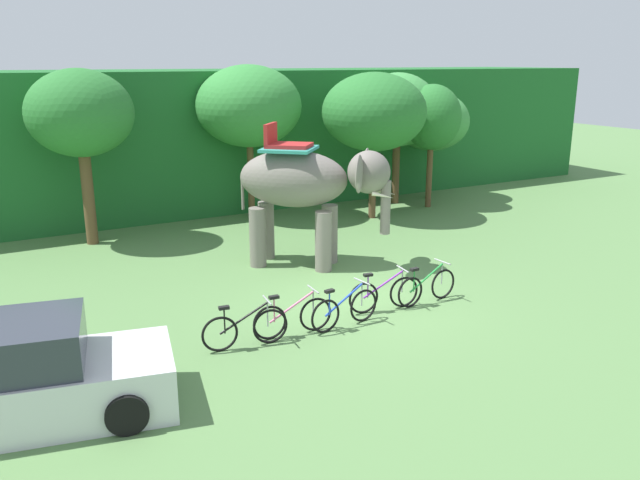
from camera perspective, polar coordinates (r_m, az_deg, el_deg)
The scene contains 15 objects.
ground_plane at distance 14.82m, azimuth 3.45°, elevation -5.53°, with size 80.00×80.00×0.00m, color #567F47.
foliage_hedge at distance 25.40m, azimuth -11.87°, elevation 8.90°, with size 36.00×6.00×5.00m, color #1E6028.
tree_far_left at distance 19.98m, azimuth -20.51°, elevation 10.42°, with size 3.03×3.03×5.15m.
tree_left at distance 22.24m, azimuth -6.34°, elevation 11.70°, with size 3.57×3.57×5.23m.
tree_center at distance 22.15m, azimuth 4.83°, elevation 11.23°, with size 3.54×3.54×4.98m.
tree_center_left at distance 24.68m, azimuth 6.91°, elevation 11.36°, with size 3.05×3.05×4.92m.
tree_center_right at distance 24.19m, azimuth 9.90°, elevation 10.63°, with size 2.14×2.14×4.53m.
tree_right at distance 25.82m, azimuth 9.86°, elevation 10.35°, with size 2.94×2.94×4.22m.
elephant at distance 16.90m, azimuth -1.27°, elevation 4.93°, with size 3.78×3.56×3.78m.
bike_black at distance 12.51m, azimuth -6.66°, elevation -7.83°, with size 1.70×0.52×0.92m.
bike_pink at distance 12.98m, azimuth -2.43°, elevation -6.85°, with size 1.71×0.52×0.92m.
bike_blue at distance 13.35m, azimuth 2.21°, elevation -6.18°, with size 1.70×0.52×0.92m.
bike_purple at distance 14.28m, azimuth 5.68°, elevation -4.77°, with size 1.70×0.52×0.92m.
bike_green at distance 14.83m, azimuth 9.45°, elevation -4.12°, with size 1.71×0.52×0.92m.
parked_car at distance 10.97m, azimuth -24.53°, elevation -11.24°, with size 4.48×2.61×1.60m.
Camera 1 is at (-7.46, -11.63, 5.35)m, focal length 36.06 mm.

